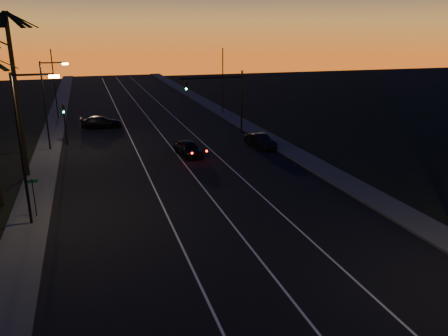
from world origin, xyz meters
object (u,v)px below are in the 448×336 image
object	(u,v)px
lead_car	(188,148)
right_car	(261,141)
signal_mast	(222,92)
cross_car	(101,122)

from	to	relation	value
lead_car	right_car	size ratio (longest dim) A/B	1.14
signal_mast	cross_car	xyz separation A→B (m)	(-12.89, 7.33, -4.06)
signal_mast	cross_car	size ratio (longest dim) A/B	1.43
lead_car	signal_mast	bearing A→B (deg)	53.90
lead_car	cross_car	xyz separation A→B (m)	(-7.21, 15.12, -0.00)
lead_car	cross_car	distance (m)	16.75
right_car	cross_car	size ratio (longest dim) A/B	0.86
right_car	cross_car	distance (m)	20.60
right_car	signal_mast	bearing A→B (deg)	104.81
lead_car	cross_car	size ratio (longest dim) A/B	0.98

